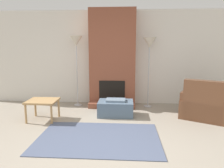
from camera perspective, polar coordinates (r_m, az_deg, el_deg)
The scene contains 9 objects.
ground_plane at distance 3.55m, azimuth -2.96°, elevation -17.50°, with size 24.00×24.00×0.00m, color gray.
wall_back at distance 6.20m, azimuth 0.29°, elevation 6.89°, with size 8.10×0.06×2.60m, color silver.
fireplace at distance 5.95m, azimuth 0.13°, elevation 6.35°, with size 1.23×0.68×2.60m.
ottoman at distance 5.21m, azimuth 0.96°, elevation -6.25°, with size 0.82×0.56×0.40m.
armchair at distance 5.38m, azimuth 23.02°, elevation -5.35°, with size 1.26×1.21×0.91m.
side_table at distance 5.07m, azimuth -17.69°, elevation -4.69°, with size 0.64×0.57×0.46m.
floor_lamp_left at distance 5.96m, azimuth -9.32°, elevation 10.22°, with size 0.34×0.34×1.89m.
floor_lamp_right at distance 5.83m, azimuth 9.76°, elevation 9.84°, with size 0.34×0.34×1.85m.
area_rug at distance 4.04m, azimuth -3.55°, elevation -13.86°, with size 2.17×1.49×0.01m, color #4C5670.
Camera 1 is at (0.39, -3.13, 1.64)m, focal length 35.00 mm.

